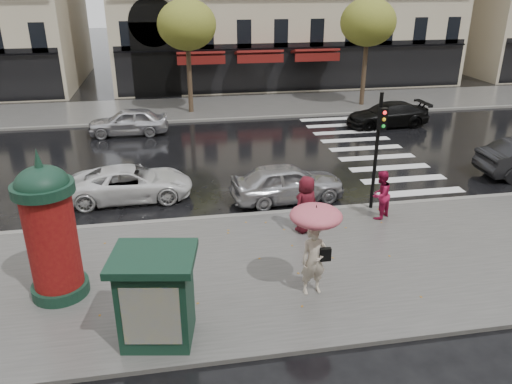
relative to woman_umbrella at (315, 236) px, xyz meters
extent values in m
plane|color=black|center=(0.00, 1.87, -1.77)|extent=(160.00, 160.00, 0.00)
cube|color=#474744|center=(0.00, 1.37, -1.71)|extent=(90.00, 7.00, 0.12)
cube|color=#474744|center=(0.00, 20.87, -1.71)|extent=(90.00, 6.00, 0.12)
cube|color=slate|center=(0.00, 4.87, -1.70)|extent=(90.00, 0.25, 0.14)
cube|color=slate|center=(0.00, 17.87, -1.70)|extent=(90.00, 0.25, 0.14)
cube|color=silver|center=(6.00, 11.47, -1.76)|extent=(3.60, 11.75, 0.01)
cylinder|color=#38281C|center=(-2.00, 19.87, 0.83)|extent=(0.28, 0.28, 5.20)
ellipsoid|color=#54641F|center=(-2.00, 19.87, 3.43)|extent=(3.40, 3.40, 2.89)
cylinder|color=#38281C|center=(9.00, 19.87, 0.83)|extent=(0.28, 0.28, 5.20)
ellipsoid|color=#54641F|center=(9.00, 19.87, 3.43)|extent=(3.40, 3.40, 2.89)
imported|color=beige|center=(0.00, 0.00, -0.71)|extent=(0.73, 0.52, 1.87)
cylinder|color=black|center=(0.00, 0.00, -0.09)|extent=(0.02, 0.02, 1.19)
ellipsoid|color=#BC2364|center=(0.00, 0.00, 0.54)|extent=(1.30, 1.30, 0.45)
cone|color=black|center=(0.00, 0.00, 0.80)|extent=(0.04, 0.04, 0.10)
cube|color=black|center=(0.27, -0.07, -0.52)|extent=(0.27, 0.12, 0.35)
imported|color=#A0133D|center=(3.43, 3.85, -0.80)|extent=(1.04, 1.00, 1.68)
imported|color=#55111B|center=(0.72, 3.35, -0.72)|extent=(1.08, 0.96, 1.86)
cylinder|color=#133123|center=(-6.40, 1.08, -1.49)|extent=(1.42, 1.42, 0.30)
cylinder|color=maroon|center=(-6.40, 1.08, -0.08)|extent=(1.22, 1.22, 2.53)
cylinder|color=#133123|center=(-6.40, 1.08, 1.29)|extent=(1.46, 1.46, 0.25)
ellipsoid|color=#133123|center=(-6.40, 1.08, 1.39)|extent=(1.26, 1.26, 0.88)
cone|color=#133123|center=(-6.40, 1.08, 2.05)|extent=(0.20, 0.20, 0.46)
cylinder|color=black|center=(3.50, 4.67, 0.41)|extent=(0.12, 0.12, 4.11)
cube|color=black|center=(3.51, 4.45, 1.64)|extent=(0.27, 0.20, 0.72)
cube|color=#133123|center=(-3.90, -1.13, -0.66)|extent=(1.69, 1.46, 1.97)
cube|color=#133123|center=(-3.90, -1.13, 0.42)|extent=(2.01, 1.78, 0.17)
imported|color=#B1B1B6|center=(0.77, 6.07, -1.05)|extent=(4.32, 2.08, 1.42)
imported|color=white|center=(-4.92, 7.23, -1.14)|extent=(4.54, 2.17, 1.25)
imported|color=black|center=(8.62, 15.04, -1.10)|extent=(4.65, 2.07, 1.33)
imported|color=silver|center=(-5.51, 15.88, -1.06)|extent=(4.16, 1.74, 1.41)
camera|label=1|loc=(-3.34, -10.48, 5.82)|focal=35.00mm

